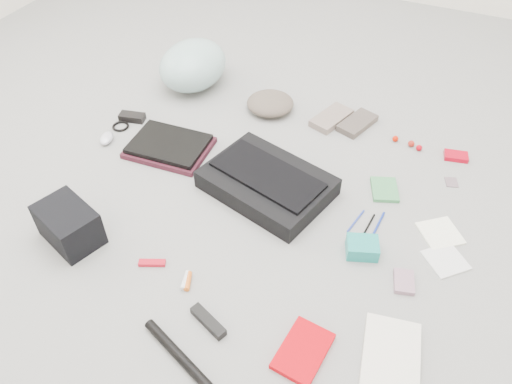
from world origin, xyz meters
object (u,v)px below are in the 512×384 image
at_px(accordion_wallet, 362,248).
at_px(messenger_bag, 267,183).
at_px(camera_bag, 69,225).
at_px(book_red, 303,351).
at_px(bike_helmet, 193,65).
at_px(laptop, 169,144).

bearing_deg(accordion_wallet, messenger_bag, 140.68).
bearing_deg(messenger_bag, camera_bag, -120.87).
xyz_separation_m(messenger_bag, camera_bag, (-0.52, -0.49, 0.03)).
height_order(camera_bag, book_red, camera_bag).
bearing_deg(bike_helmet, messenger_bag, -35.77).
height_order(book_red, accordion_wallet, accordion_wallet).
bearing_deg(messenger_bag, laptop, -171.40).
distance_m(book_red, accordion_wallet, 0.43).
distance_m(laptop, accordion_wallet, 0.90).
relative_size(camera_bag, book_red, 1.15).
relative_size(messenger_bag, accordion_wallet, 4.31).
bearing_deg(camera_bag, book_red, 14.44).
bearing_deg(camera_bag, messenger_bag, 63.16).
xyz_separation_m(laptop, bike_helmet, (-0.15, 0.48, 0.08)).
relative_size(laptop, book_red, 1.66).
relative_size(laptop, camera_bag, 1.44).
bearing_deg(messenger_bag, bike_helmet, 154.38).
distance_m(messenger_bag, accordion_wallet, 0.44).
xyz_separation_m(laptop, book_red, (0.82, -0.63, -0.02)).
height_order(laptop, bike_helmet, bike_helmet).
xyz_separation_m(laptop, camera_bag, (-0.05, -0.55, 0.04)).
distance_m(bike_helmet, camera_bag, 1.03).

